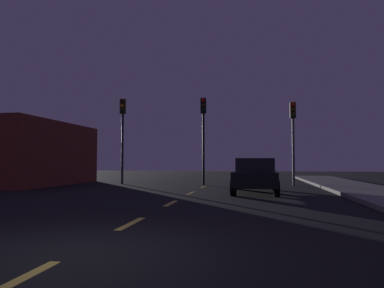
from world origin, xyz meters
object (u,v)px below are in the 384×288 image
traffic_signal_left (123,124)px  traffic_signal_right (293,127)px  traffic_signal_center (203,124)px  car_stopped_ahead (256,175)px

traffic_signal_left → traffic_signal_right: traffic_signal_left is taller
traffic_signal_center → traffic_signal_right: bearing=-0.0°
traffic_signal_right → car_stopped_ahead: traffic_signal_right is taller
car_stopped_ahead → traffic_signal_right: bearing=66.2°
traffic_signal_left → car_stopped_ahead: 9.67m
traffic_signal_left → car_stopped_ahead: (7.88, -4.82, -2.84)m
traffic_signal_center → traffic_signal_right: size_ratio=1.08×
traffic_signal_center → traffic_signal_right: traffic_signal_center is taller
traffic_signal_center → car_stopped_ahead: bearing=-58.7°
traffic_signal_right → traffic_signal_center: bearing=180.0°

